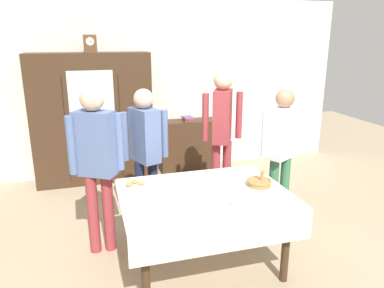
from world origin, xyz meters
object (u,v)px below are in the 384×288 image
(tea_cup_near_left, at_px, (236,186))
(tea_cup_front_edge, at_px, (207,180))
(wall_cabinet, at_px, (93,119))
(tea_cup_near_right, at_px, (235,203))
(mantel_clock, at_px, (90,44))
(bread_basket, at_px, (259,182))
(spoon_front_edge, at_px, (146,199))
(person_near_right_end, at_px, (145,145))
(tea_cup_mid_left, at_px, (185,184))
(book_stack, at_px, (188,119))
(person_behind_table_right, at_px, (222,125))
(person_by_cabinet, at_px, (282,143))
(person_beside_shelf, at_px, (96,155))
(tea_cup_far_right, at_px, (184,199))
(pastry_plate, at_px, (136,186))
(dining_table, at_px, (205,204))
(bookshelf_low, at_px, (188,145))
(spoon_back_edge, at_px, (168,182))
(spoon_far_right, at_px, (174,208))

(tea_cup_near_left, relative_size, tea_cup_front_edge, 1.00)
(wall_cabinet, height_order, tea_cup_near_right, wall_cabinet)
(mantel_clock, height_order, bread_basket, mantel_clock)
(spoon_front_edge, bearing_deg, person_near_right_end, 80.65)
(wall_cabinet, bearing_deg, mantel_clock, -0.91)
(tea_cup_near_right, bearing_deg, bread_basket, 41.86)
(wall_cabinet, relative_size, bread_basket, 7.96)
(tea_cup_mid_left, bearing_deg, book_stack, 73.91)
(tea_cup_front_edge, distance_m, bread_basket, 0.50)
(wall_cabinet, distance_m, person_near_right_end, 1.69)
(person_near_right_end, bearing_deg, person_behind_table_right, 14.21)
(spoon_front_edge, relative_size, person_behind_table_right, 0.07)
(tea_cup_mid_left, relative_size, tea_cup_near_right, 1.00)
(person_by_cabinet, bearing_deg, spoon_front_edge, -159.17)
(book_stack, distance_m, person_by_cabinet, 2.03)
(person_near_right_end, bearing_deg, person_beside_shelf, -142.42)
(wall_cabinet, xyz_separation_m, person_behind_table_right, (1.52, -1.35, 0.11))
(tea_cup_near_left, height_order, spoon_front_edge, tea_cup_near_left)
(wall_cabinet, xyz_separation_m, tea_cup_near_right, (1.06, -2.89, -0.17))
(book_stack, bearing_deg, person_beside_shelf, -125.71)
(tea_cup_near_right, bearing_deg, tea_cup_far_right, 153.56)
(pastry_plate, height_order, spoon_front_edge, pastry_plate)
(tea_cup_far_right, bearing_deg, pastry_plate, 128.16)
(tea_cup_mid_left, xyz_separation_m, person_by_cabinet, (1.28, 0.48, 0.17))
(wall_cabinet, xyz_separation_m, tea_cup_mid_left, (0.77, -2.38, -0.17))
(dining_table, relative_size, bookshelf_low, 1.63)
(tea_cup_front_edge, relative_size, spoon_back_edge, 1.09)
(mantel_clock, bearing_deg, person_by_cabinet, -43.39)
(book_stack, xyz_separation_m, pastry_plate, (-1.15, -2.29, -0.09))
(bookshelf_low, height_order, spoon_far_right, bookshelf_low)
(spoon_front_edge, distance_m, person_by_cabinet, 1.81)
(tea_cup_front_edge, height_order, spoon_far_right, tea_cup_front_edge)
(tea_cup_front_edge, relative_size, bread_basket, 0.54)
(dining_table, height_order, mantel_clock, mantel_clock)
(tea_cup_front_edge, bearing_deg, wall_cabinet, 113.29)
(tea_cup_near_right, height_order, person_beside_shelf, person_beside_shelf)
(bread_basket, xyz_separation_m, pastry_plate, (-1.14, 0.30, -0.02))
(bookshelf_low, xyz_separation_m, person_beside_shelf, (-1.49, -2.07, 0.62))
(book_stack, height_order, person_by_cabinet, person_by_cabinet)
(tea_cup_mid_left, height_order, tea_cup_far_right, same)
(person_near_right_end, distance_m, person_by_cabinet, 1.56)
(person_beside_shelf, bearing_deg, book_stack, 54.29)
(tea_cup_front_edge, distance_m, spoon_front_edge, 0.67)
(mantel_clock, xyz_separation_m, book_stack, (1.43, 0.05, -1.17))
(spoon_far_right, relative_size, person_beside_shelf, 0.07)
(book_stack, height_order, person_beside_shelf, person_beside_shelf)
(tea_cup_mid_left, distance_m, spoon_back_edge, 0.20)
(bread_basket, distance_m, person_behind_table_right, 1.22)
(mantel_clock, height_order, person_beside_shelf, mantel_clock)
(mantel_clock, height_order, tea_cup_far_right, mantel_clock)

